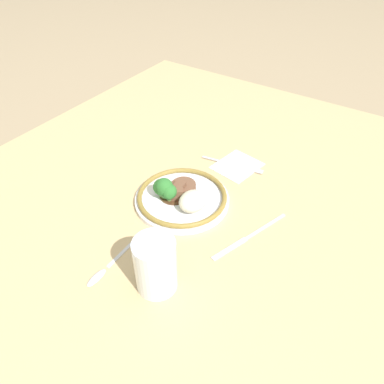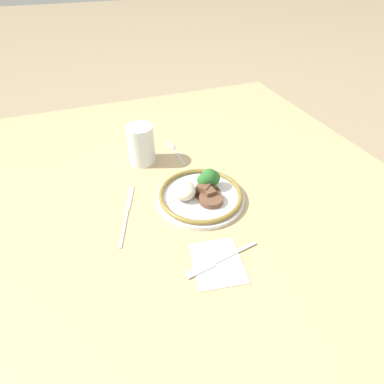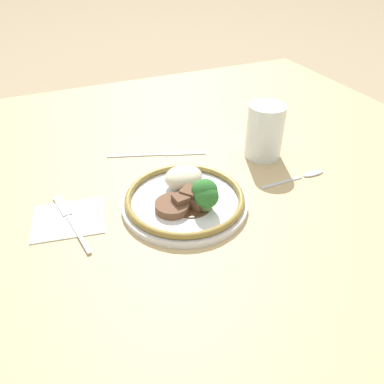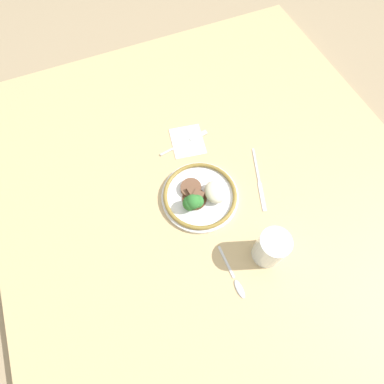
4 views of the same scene
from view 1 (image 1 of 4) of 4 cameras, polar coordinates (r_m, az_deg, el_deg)
name	(u,v)px [view 1 (image 1 of 4)]	position (r m, az deg, el deg)	size (l,w,h in m)	color
ground_plane	(200,218)	(0.94, 1.25, -4.05)	(8.00, 8.00, 0.00)	#998466
dining_table	(200,213)	(0.93, 1.27, -3.22)	(1.44, 1.29, 0.04)	tan
napkin	(237,166)	(1.05, 6.89, 3.98)	(0.14, 0.12, 0.00)	silver
plate	(180,196)	(0.92, -1.80, -0.61)	(0.23, 0.23, 0.07)	white
juice_glass	(156,267)	(0.72, -5.55, -11.36)	(0.08, 0.08, 0.12)	yellow
fork	(238,166)	(1.05, 7.03, 3.98)	(0.04, 0.18, 0.00)	silver
knife	(248,237)	(0.85, 8.50, -6.87)	(0.21, 0.08, 0.00)	silver
spoon	(103,271)	(0.80, -13.36, -11.64)	(0.15, 0.02, 0.01)	silver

